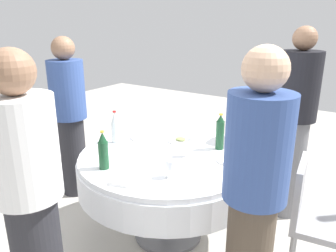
{
  "coord_description": "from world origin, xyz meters",
  "views": [
    {
      "loc": [
        1.34,
        -1.97,
        1.75
      ],
      "look_at": [
        0.0,
        0.0,
        0.97
      ],
      "focal_mm": 35.26,
      "sensor_mm": 36.0,
      "label": 1
    }
  ],
  "objects_px": {
    "plate_mid": "(231,160)",
    "person_front": "(295,122)",
    "plate_near": "(143,137)",
    "person_rear": "(30,202)",
    "bottle_dark_green_rear": "(103,151)",
    "wine_glass_north": "(170,165)",
    "bottle_dark_green_east": "(220,133)",
    "bottle_clear_front": "(115,128)",
    "chair_outer": "(313,213)",
    "plate_right": "(181,141)",
    "person_east": "(69,115)",
    "wine_glass_left": "(191,143)",
    "dining_table": "(168,171)",
    "person_north": "(254,193)"
  },
  "relations": [
    {
      "from": "bottle_dark_green_rear",
      "to": "wine_glass_north",
      "type": "distance_m",
      "value": 0.49
    },
    {
      "from": "plate_mid",
      "to": "person_front",
      "type": "bearing_deg",
      "value": 71.53
    },
    {
      "from": "plate_near",
      "to": "plate_mid",
      "type": "xyz_separation_m",
      "value": [
        0.85,
        -0.03,
        0.0
      ]
    },
    {
      "from": "plate_right",
      "to": "person_east",
      "type": "xyz_separation_m",
      "value": [
        -1.16,
        -0.22,
        0.09
      ]
    },
    {
      "from": "plate_near",
      "to": "plate_mid",
      "type": "relative_size",
      "value": 1.12
    },
    {
      "from": "bottle_dark_green_east",
      "to": "chair_outer",
      "type": "bearing_deg",
      "value": -13.11
    },
    {
      "from": "bottle_dark_green_rear",
      "to": "person_rear",
      "type": "xyz_separation_m",
      "value": [
        0.16,
        -0.68,
        -0.01
      ]
    },
    {
      "from": "wine_glass_left",
      "to": "plate_near",
      "type": "xyz_separation_m",
      "value": [
        -0.55,
        0.12,
        -0.1
      ]
    },
    {
      "from": "plate_mid",
      "to": "person_north",
      "type": "distance_m",
      "value": 0.7
    },
    {
      "from": "dining_table",
      "to": "plate_mid",
      "type": "height_order",
      "value": "plate_mid"
    },
    {
      "from": "plate_mid",
      "to": "person_north",
      "type": "xyz_separation_m",
      "value": [
        0.38,
        -0.58,
        0.11
      ]
    },
    {
      "from": "bottle_clear_front",
      "to": "person_rear",
      "type": "relative_size",
      "value": 0.17
    },
    {
      "from": "person_east",
      "to": "person_front",
      "type": "bearing_deg",
      "value": -63.48
    },
    {
      "from": "plate_near",
      "to": "wine_glass_north",
      "type": "bearing_deg",
      "value": -38.93
    },
    {
      "from": "plate_near",
      "to": "person_east",
      "type": "relative_size",
      "value": 0.15
    },
    {
      "from": "chair_outer",
      "to": "plate_mid",
      "type": "bearing_deg",
      "value": -98.37
    },
    {
      "from": "bottle_dark_green_rear",
      "to": "person_east",
      "type": "distance_m",
      "value": 1.13
    },
    {
      "from": "plate_right",
      "to": "dining_table",
      "type": "bearing_deg",
      "value": -78.42
    },
    {
      "from": "bottle_dark_green_east",
      "to": "plate_right",
      "type": "relative_size",
      "value": 1.45
    },
    {
      "from": "dining_table",
      "to": "plate_near",
      "type": "xyz_separation_m",
      "value": [
        -0.39,
        0.18,
        0.16
      ]
    },
    {
      "from": "dining_table",
      "to": "plate_mid",
      "type": "distance_m",
      "value": 0.51
    },
    {
      "from": "bottle_dark_green_rear",
      "to": "person_east",
      "type": "relative_size",
      "value": 0.18
    },
    {
      "from": "person_rear",
      "to": "chair_outer",
      "type": "bearing_deg",
      "value": -128.13
    },
    {
      "from": "bottle_clear_front",
      "to": "chair_outer",
      "type": "xyz_separation_m",
      "value": [
        1.58,
        0.18,
        -0.35
      ]
    },
    {
      "from": "bottle_dark_green_east",
      "to": "person_rear",
      "type": "relative_size",
      "value": 0.18
    },
    {
      "from": "bottle_clear_front",
      "to": "wine_glass_north",
      "type": "distance_m",
      "value": 0.8
    },
    {
      "from": "dining_table",
      "to": "person_rear",
      "type": "bearing_deg",
      "value": -93.4
    },
    {
      "from": "wine_glass_north",
      "to": "bottle_clear_front",
      "type": "bearing_deg",
      "value": 159.26
    },
    {
      "from": "plate_mid",
      "to": "chair_outer",
      "type": "height_order",
      "value": "chair_outer"
    },
    {
      "from": "bottle_clear_front",
      "to": "plate_mid",
      "type": "bearing_deg",
      "value": 11.01
    },
    {
      "from": "person_rear",
      "to": "chair_outer",
      "type": "relative_size",
      "value": 1.87
    },
    {
      "from": "bottle_dark_green_rear",
      "to": "plate_right",
      "type": "height_order",
      "value": "bottle_dark_green_rear"
    },
    {
      "from": "wine_glass_north",
      "to": "plate_near",
      "type": "bearing_deg",
      "value": 141.07
    },
    {
      "from": "dining_table",
      "to": "bottle_clear_front",
      "type": "height_order",
      "value": "bottle_clear_front"
    },
    {
      "from": "bottle_dark_green_east",
      "to": "person_north",
      "type": "bearing_deg",
      "value": -53.24
    },
    {
      "from": "plate_mid",
      "to": "person_east",
      "type": "relative_size",
      "value": 0.13
    },
    {
      "from": "plate_near",
      "to": "person_front",
      "type": "relative_size",
      "value": 0.14
    },
    {
      "from": "dining_table",
      "to": "person_east",
      "type": "distance_m",
      "value": 1.25
    },
    {
      "from": "plate_near",
      "to": "plate_mid",
      "type": "height_order",
      "value": "same"
    },
    {
      "from": "person_rear",
      "to": "plate_near",
      "type": "bearing_deg",
      "value": -73.1
    },
    {
      "from": "wine_glass_north",
      "to": "person_north",
      "type": "relative_size",
      "value": 0.08
    },
    {
      "from": "plate_mid",
      "to": "chair_outer",
      "type": "relative_size",
      "value": 0.24
    },
    {
      "from": "plate_mid",
      "to": "person_rear",
      "type": "bearing_deg",
      "value": -112.27
    },
    {
      "from": "dining_table",
      "to": "wine_glass_north",
      "type": "bearing_deg",
      "value": -53.87
    },
    {
      "from": "plate_right",
      "to": "plate_mid",
      "type": "xyz_separation_m",
      "value": [
        0.52,
        -0.13,
        -0.0
      ]
    },
    {
      "from": "bottle_dark_green_east",
      "to": "plate_near",
      "type": "relative_size",
      "value": 1.28
    },
    {
      "from": "chair_outer",
      "to": "wine_glass_north",
      "type": "bearing_deg",
      "value": -68.26
    },
    {
      "from": "person_front",
      "to": "plate_right",
      "type": "bearing_deg",
      "value": -102.7
    },
    {
      "from": "bottle_dark_green_rear",
      "to": "person_front",
      "type": "relative_size",
      "value": 0.17
    },
    {
      "from": "person_front",
      "to": "plate_near",
      "type": "bearing_deg",
      "value": -108.29
    }
  ]
}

